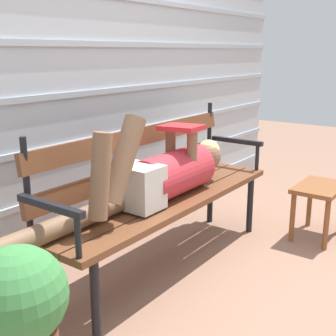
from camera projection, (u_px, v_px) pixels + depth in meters
The scene contains 6 objects.
ground_plane at pixel (194, 274), 2.68m from camera, with size 12.00×12.00×0.00m, color #936B56.
house_siding at pixel (91, 92), 2.86m from camera, with size 5.14×0.08×2.11m.
park_bench at pixel (159, 186), 2.69m from camera, with size 1.82×0.45×0.94m.
reclining_person at pixel (160, 174), 2.56m from camera, with size 1.72×0.27×0.55m.
footstool at pixel (319, 196), 3.14m from camera, with size 0.45×0.29×0.39m.
potted_plant at pixel (19, 315), 1.65m from camera, with size 0.38×0.38×0.63m.
Camera 1 is at (-2.05, -1.29, 1.31)m, focal length 47.10 mm.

